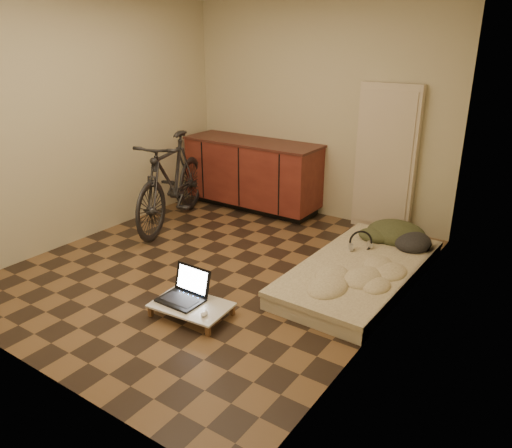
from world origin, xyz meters
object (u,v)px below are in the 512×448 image
Objects in this scene: futon at (360,272)px; lap_desk at (191,306)px; laptop at (185,293)px; bicycle at (171,177)px.

futon is 2.98× the size of lap_desk.
laptop reaches higher than futon.
futon is at bearing 53.16° from laptop.
futon is at bearing -20.91° from bicycle.
futon is 1.68m from laptop.
lap_desk is at bearing -122.08° from futon.
bicycle is 2.25m from lap_desk.
bicycle reaches higher than futon.
lap_desk is at bearing -61.36° from bicycle.
laptop reaches higher than lap_desk.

